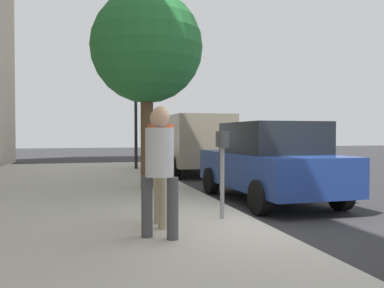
% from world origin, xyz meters
% --- Properties ---
extents(ground_plane, '(80.00, 80.00, 0.00)m').
position_xyz_m(ground_plane, '(0.00, 0.00, 0.00)').
color(ground_plane, '#2B2B2D').
rests_on(ground_plane, ground).
extents(sidewalk_slab, '(28.00, 6.00, 0.15)m').
position_xyz_m(sidewalk_slab, '(0.00, 3.00, 0.07)').
color(sidewalk_slab, '#B7B2A8').
rests_on(sidewalk_slab, ground_plane).
extents(parking_meter, '(0.36, 0.12, 1.41)m').
position_xyz_m(parking_meter, '(0.26, 0.51, 1.17)').
color(parking_meter, gray).
rests_on(parking_meter, sidewalk_slab).
extents(pedestrian_at_meter, '(0.54, 0.39, 1.77)m').
position_xyz_m(pedestrian_at_meter, '(-0.02, 1.57, 1.20)').
color(pedestrian_at_meter, tan).
rests_on(pedestrian_at_meter, sidewalk_slab).
extents(pedestrian_bystander, '(0.37, 0.45, 1.70)m').
position_xyz_m(pedestrian_bystander, '(-0.73, 1.72, 1.14)').
color(pedestrian_bystander, '#47474C').
rests_on(pedestrian_bystander, sidewalk_slab).
extents(parked_sedan_near, '(4.44, 2.04, 1.77)m').
position_xyz_m(parked_sedan_near, '(2.45, -1.35, 0.89)').
color(parked_sedan_near, navy).
rests_on(parked_sedan_near, ground_plane).
extents(parked_van_far, '(5.25, 2.22, 2.18)m').
position_xyz_m(parked_van_far, '(9.32, -1.35, 1.26)').
color(parked_van_far, gray).
rests_on(parked_van_far, ground_plane).
extents(street_tree, '(2.82, 2.82, 4.97)m').
position_xyz_m(street_tree, '(4.39, 1.11, 3.68)').
color(street_tree, brown).
rests_on(street_tree, sidewalk_slab).
extents(traffic_signal, '(0.24, 0.44, 3.60)m').
position_xyz_m(traffic_signal, '(10.19, 0.56, 2.58)').
color(traffic_signal, black).
rests_on(traffic_signal, sidewalk_slab).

